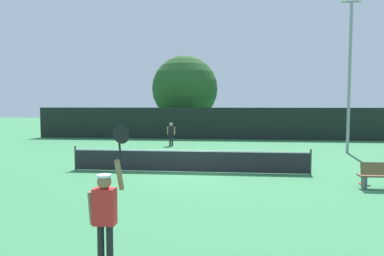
{
  "coord_description": "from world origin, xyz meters",
  "views": [
    {
      "loc": [
        1.65,
        -14.92,
        2.94
      ],
      "look_at": [
        -0.13,
        2.63,
        1.75
      ],
      "focal_mm": 32.54,
      "sensor_mm": 36.0,
      "label": 1
    }
  ],
  "objects_px": {
    "player_serving": "(106,208)",
    "large_tree": "(185,89)",
    "light_pole": "(350,66)",
    "parked_car_near": "(278,126)",
    "tennis_ball": "(162,158)",
    "player_receiving": "(171,132)",
    "spare_racket": "(363,184)"
  },
  "relations": [
    {
      "from": "player_serving",
      "to": "large_tree",
      "type": "relative_size",
      "value": 0.33
    },
    {
      "from": "light_pole",
      "to": "parked_car_near",
      "type": "height_order",
      "value": "light_pole"
    },
    {
      "from": "tennis_ball",
      "to": "light_pole",
      "type": "xyz_separation_m",
      "value": [
        10.8,
        3.4,
        5.19
      ]
    },
    {
      "from": "player_receiving",
      "to": "light_pole",
      "type": "distance_m",
      "value": 12.32
    },
    {
      "from": "spare_racket",
      "to": "light_pole",
      "type": "distance_m",
      "value": 10.32
    },
    {
      "from": "spare_racket",
      "to": "tennis_ball",
      "type": "bearing_deg",
      "value": 148.57
    },
    {
      "from": "parked_car_near",
      "to": "player_receiving",
      "type": "bearing_deg",
      "value": -122.68
    },
    {
      "from": "player_receiving",
      "to": "parked_car_near",
      "type": "xyz_separation_m",
      "value": [
        9.05,
        11.2,
        -0.22
      ]
    },
    {
      "from": "player_receiving",
      "to": "player_serving",
      "type": "bearing_deg",
      "value": 95.8
    },
    {
      "from": "tennis_ball",
      "to": "parked_car_near",
      "type": "xyz_separation_m",
      "value": [
        8.57,
        17.2,
        0.74
      ]
    },
    {
      "from": "spare_racket",
      "to": "light_pole",
      "type": "height_order",
      "value": "light_pole"
    },
    {
      "from": "large_tree",
      "to": "parked_car_near",
      "type": "distance_m",
      "value": 10.09
    },
    {
      "from": "tennis_ball",
      "to": "spare_racket",
      "type": "height_order",
      "value": "tennis_ball"
    },
    {
      "from": "player_serving",
      "to": "parked_car_near",
      "type": "xyz_separation_m",
      "value": [
        7.14,
        29.94,
        -0.38
      ]
    },
    {
      "from": "spare_racket",
      "to": "parked_car_near",
      "type": "distance_m",
      "value": 22.43
    },
    {
      "from": "player_receiving",
      "to": "light_pole",
      "type": "height_order",
      "value": "light_pole"
    },
    {
      "from": "spare_racket",
      "to": "parked_car_near",
      "type": "bearing_deg",
      "value": 89.89
    },
    {
      "from": "light_pole",
      "to": "parked_car_near",
      "type": "xyz_separation_m",
      "value": [
        -2.23,
        13.8,
        -4.45
      ]
    },
    {
      "from": "player_serving",
      "to": "spare_racket",
      "type": "distance_m",
      "value": 10.41
    },
    {
      "from": "player_receiving",
      "to": "spare_racket",
      "type": "height_order",
      "value": "player_receiving"
    },
    {
      "from": "light_pole",
      "to": "player_serving",
      "type": "bearing_deg",
      "value": -120.14
    },
    {
      "from": "player_serving",
      "to": "light_pole",
      "type": "height_order",
      "value": "light_pole"
    },
    {
      "from": "tennis_ball",
      "to": "parked_car_near",
      "type": "bearing_deg",
      "value": 63.51
    },
    {
      "from": "player_receiving",
      "to": "spare_racket",
      "type": "relative_size",
      "value": 3.15
    },
    {
      "from": "spare_racket",
      "to": "light_pole",
      "type": "bearing_deg",
      "value": 75.21
    },
    {
      "from": "tennis_ball",
      "to": "spare_racket",
      "type": "xyz_separation_m",
      "value": [
        8.53,
        -5.21,
        -0.01
      ]
    },
    {
      "from": "tennis_ball",
      "to": "player_receiving",
      "type": "bearing_deg",
      "value": 94.54
    },
    {
      "from": "player_receiving",
      "to": "large_tree",
      "type": "bearing_deg",
      "value": -88.42
    },
    {
      "from": "player_serving",
      "to": "tennis_ball",
      "type": "bearing_deg",
      "value": 96.4
    },
    {
      "from": "light_pole",
      "to": "large_tree",
      "type": "distance_m",
      "value": 17.47
    },
    {
      "from": "player_serving",
      "to": "player_receiving",
      "type": "relative_size",
      "value": 1.59
    },
    {
      "from": "player_serving",
      "to": "tennis_ball",
      "type": "height_order",
      "value": "player_serving"
    }
  ]
}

